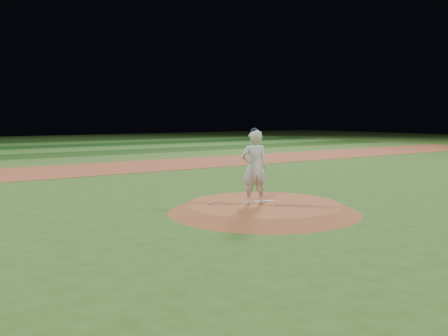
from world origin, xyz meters
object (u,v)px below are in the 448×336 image
object	(u,v)px
pitching_rubber	(264,201)
pitcher_on_mound	(254,167)
pitchers_mound	(264,208)
rosin_bag	(210,203)

from	to	relation	value
pitching_rubber	pitcher_on_mound	xyz separation A→B (m)	(-0.50, -0.18, 1.05)
pitchers_mound	pitcher_on_mound	xyz separation A→B (m)	(-0.34, 0.03, 1.19)
pitching_rubber	rosin_bag	xyz separation A→B (m)	(-1.47, 0.62, 0.01)
pitching_rubber	rosin_bag	size ratio (longest dim) A/B	6.43
pitchers_mound	rosin_bag	xyz separation A→B (m)	(-1.31, 0.82, 0.15)
pitching_rubber	pitcher_on_mound	distance (m)	1.17
pitchers_mound	rosin_bag	bearing A→B (deg)	147.89
pitchers_mound	pitcher_on_mound	world-z (taller)	pitcher_on_mound
pitchers_mound	pitching_rubber	size ratio (longest dim) A/B	8.33
pitchers_mound	rosin_bag	distance (m)	1.55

